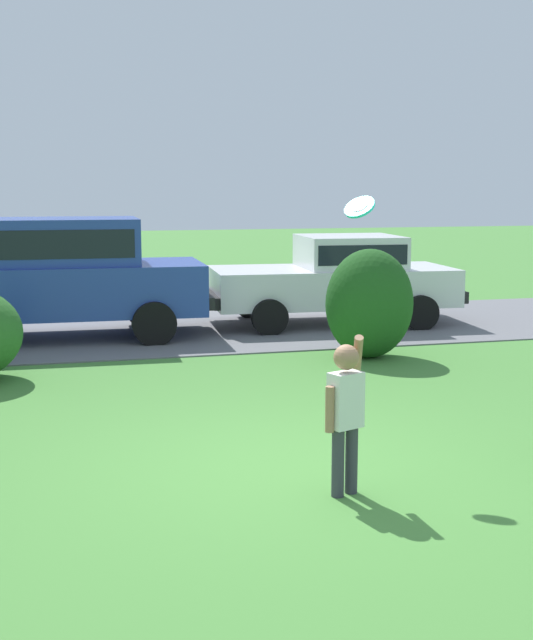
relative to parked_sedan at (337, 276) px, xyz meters
The scene contains 7 objects.
ground_plane 7.83m from the parked_sedan, 112.47° to the right, with size 80.00×80.00×0.00m, color #478438.
driveway_strip 3.09m from the parked_sedan, behind, with size 28.00×4.40×0.02m, color slate.
shrub_centre_left 3.00m from the parked_sedan, 100.64° to the right, with size 1.26×1.10×1.55m.
parked_sedan is the anchor object (origin of this frame).
parked_suv 4.77m from the parked_sedan, behind, with size 4.75×2.21×1.92m.
child_thrower 8.46m from the parked_sedan, 108.94° to the right, with size 0.39×0.36×1.29m.
frisbee 7.52m from the parked_sedan, 108.00° to the right, with size 0.30×0.27×0.26m.
Camera 1 is at (-2.00, -6.86, 2.42)m, focal length 47.57 mm.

